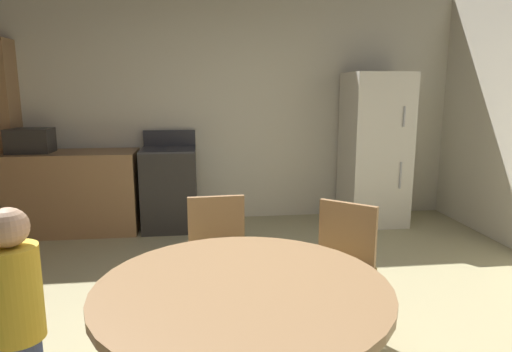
# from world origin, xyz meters

# --- Properties ---
(wall_back) EXTENTS (5.96, 0.12, 2.70)m
(wall_back) POSITION_xyz_m (0.00, 3.07, 1.35)
(wall_back) COLOR silver
(wall_back) RESTS_ON ground
(kitchen_counter) EXTENTS (1.73, 0.60, 0.90)m
(kitchen_counter) POSITION_xyz_m (-1.82, 2.67, 0.45)
(kitchen_counter) COLOR #9E754C
(kitchen_counter) RESTS_ON ground
(oven_range) EXTENTS (0.60, 0.60, 1.10)m
(oven_range) POSITION_xyz_m (-0.60, 2.67, 0.47)
(oven_range) COLOR #2D2B28
(oven_range) RESTS_ON ground
(refrigerator) EXTENTS (0.68, 0.68, 1.76)m
(refrigerator) POSITION_xyz_m (1.78, 2.62, 0.88)
(refrigerator) COLOR silver
(refrigerator) RESTS_ON ground
(microwave) EXTENTS (0.44, 0.32, 0.26)m
(microwave) POSITION_xyz_m (-2.06, 2.67, 1.03)
(microwave) COLOR #2D2B28
(microwave) RESTS_ON kitchen_counter
(dining_table) EXTENTS (1.26, 1.26, 0.76)m
(dining_table) POSITION_xyz_m (-0.08, -0.60, 0.61)
(dining_table) COLOR #9E754C
(dining_table) RESTS_ON ground
(chair_northeast) EXTENTS (0.56, 0.56, 0.87)m
(chair_northeast) POSITION_xyz_m (0.60, 0.19, 0.50)
(chair_northeast) COLOR #9E754C
(chair_northeast) RESTS_ON ground
(chair_north) EXTENTS (0.42, 0.42, 0.87)m
(chair_north) POSITION_xyz_m (-0.14, 0.44, 0.50)
(chair_north) COLOR #9E754C
(chair_north) RESTS_ON ground
(person_child) EXTENTS (0.25, 0.25, 1.09)m
(person_child) POSITION_xyz_m (-1.05, -0.45, 0.58)
(person_child) COLOR #3D4C84
(person_child) RESTS_ON ground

